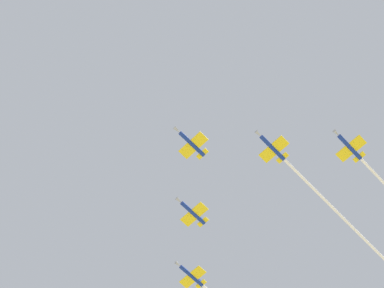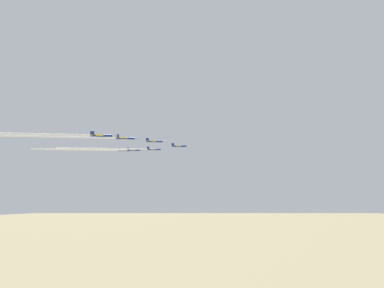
# 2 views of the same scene
# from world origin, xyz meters

# --- Properties ---
(jet_lead) EXTENTS (13.08, 9.84, 2.71)m
(jet_lead) POSITION_xyz_m (-5.33, -9.31, 170.76)
(jet_lead) COLOR navy
(jet_port_inner) EXTENTS (75.85, 22.48, 2.71)m
(jet_port_inner) POSITION_xyz_m (-41.88, 17.19, 169.76)
(jet_port_inner) COLOR navy
(jet_starboard_inner) EXTENTS (13.08, 9.84, 2.71)m
(jet_starboard_inner) POSITION_xyz_m (-26.48, -21.23, 171.75)
(jet_starboard_inner) COLOR navy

